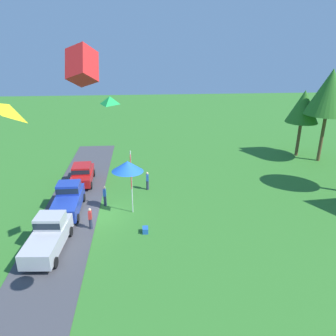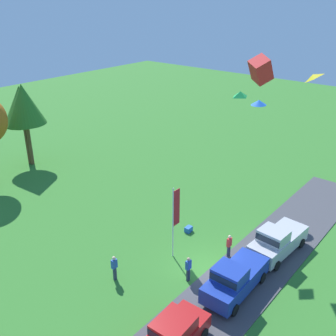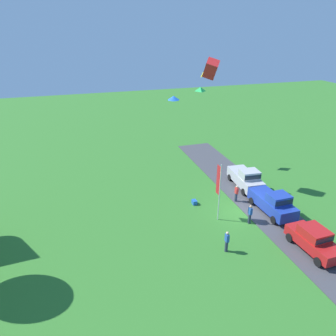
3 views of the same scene
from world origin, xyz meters
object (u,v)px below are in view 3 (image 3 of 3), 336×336
person_beside_suv (227,241)px  person_on_lawn (236,193)px  car_pickup_mid_row (246,178)px  kite_delta_trailing_tail (174,98)px  car_sedan_far_end (314,239)px  cooler_box (194,202)px  kite_box_mid_center (211,69)px  kite_diamond_low_drifter (200,89)px  flag_banner (219,184)px  kite_diamond_near_flag (204,72)px  car_pickup_by_flagpole (273,202)px  person_watching_sky (250,214)px

person_beside_suv → person_on_lawn: bearing=-33.3°
person_beside_suv → car_pickup_mid_row: bearing=-36.9°
person_on_lawn → kite_delta_trailing_tail: 12.10m
car_sedan_far_end → cooler_box: bearing=32.6°
kite_box_mid_center → kite_diamond_low_drifter: bearing=109.5°
person_on_lawn → kite_diamond_low_drifter: size_ratio=1.64×
person_on_lawn → kite_delta_trailing_tail: size_ratio=1.39×
flag_banner → kite_diamond_near_flag: (11.77, -3.38, 7.42)m
cooler_box → kite_box_mid_center: bearing=-35.7°
flag_banner → car_pickup_by_flagpole: bearing=-98.8°
kite_diamond_low_drifter → kite_diamond_near_flag: (5.56, -2.75, 0.69)m
flag_banner → person_beside_suv: bearing=163.8°
car_sedan_far_end → kite_diamond_near_flag: kite_diamond_near_flag is taller
kite_diamond_near_flag → kite_delta_trailing_tail: bearing=100.8°
kite_diamond_low_drifter → person_beside_suv: bearing=169.8°
kite_delta_trailing_tail → kite_box_mid_center: 6.00m
cooler_box → kite_box_mid_center: (3.80, -2.73, 11.49)m
kite_diamond_low_drifter → car_pickup_mid_row: bearing=-111.9°
person_watching_sky → car_sedan_far_end: bearing=-151.4°
car_pickup_by_flagpole → cooler_box: car_pickup_by_flagpole is taller
kite_diamond_low_drifter → kite_diamond_near_flag: size_ratio=0.96×
kite_diamond_low_drifter → flag_banner: bearing=174.2°
person_watching_sky → person_on_lawn: bearing=-10.4°
car_pickup_mid_row → kite_diamond_low_drifter: size_ratio=4.93×
flag_banner → kite_delta_trailing_tail: size_ratio=4.18×
car_pickup_mid_row → cooler_box: car_pickup_mid_row is taller
person_beside_suv → kite_delta_trailing_tail: 17.13m
flag_banner → cooler_box: flag_banner is taller
person_beside_suv → kite_delta_trailing_tail: (15.42, -0.93, 7.39)m
car_sedan_far_end → flag_banner: size_ratio=0.87×
flag_banner → kite_diamond_near_flag: 14.31m
kite_delta_trailing_tail → car_pickup_mid_row: bearing=-140.1°
kite_diamond_low_drifter → kite_delta_trailing_tail: bearing=11.3°
car_pickup_by_flagpole → kite_diamond_near_flag: bearing=7.6°
kite_diamond_near_flag → flag_banner: bearing=164.0°
person_on_lawn → cooler_box: (0.74, 3.91, -0.68)m
car_sedan_far_end → kite_diamond_near_flag: size_ratio=4.12×
person_watching_sky → flag_banner: flag_banner is taller
person_on_lawn → kite_delta_trailing_tail: (8.99, 3.29, 7.39)m
person_on_lawn → kite_box_mid_center: kite_box_mid_center is taller
kite_delta_trailing_tail → kite_diamond_near_flag: 4.49m
car_sedan_far_end → car_pickup_mid_row: size_ratio=0.87×
cooler_box → kite_diamond_near_flag: size_ratio=0.52×
person_on_lawn → cooler_box: 4.03m
flag_banner → kite_delta_trailing_tail: 12.15m
car_pickup_mid_row → flag_banner: (-4.34, 5.27, 2.15)m
person_beside_suv → kite_diamond_low_drifter: size_ratio=1.64×
car_pickup_mid_row → kite_diamond_low_drifter: kite_diamond_low_drifter is taller
person_on_lawn → person_beside_suv: bearing=146.7°
cooler_box → kite_diamond_near_flag: 14.45m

